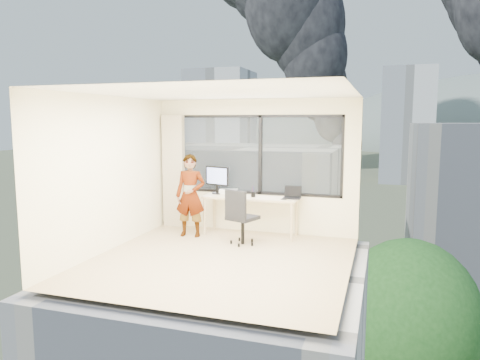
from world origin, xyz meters
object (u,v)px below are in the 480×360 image
at_px(monitor, 217,180).
at_px(game_console, 229,191).
at_px(laptop, 292,193).
at_px(handbag, 294,192).
at_px(desk, 250,216).
at_px(person, 190,196).
at_px(chair, 243,216).

distance_m(monitor, game_console, 0.32).
distance_m(laptop, handbag, 0.18).
xyz_separation_m(desk, monitor, (-0.72, 0.12, 0.65)).
bearing_deg(monitor, handbag, 20.66).
bearing_deg(person, monitor, 52.23).
bearing_deg(monitor, person, -103.07).
bearing_deg(game_console, laptop, -19.63).
distance_m(person, laptop, 1.91).
xyz_separation_m(chair, person, (-1.11, 0.24, 0.27)).
bearing_deg(game_console, chair, -67.77).
xyz_separation_m(chair, handbag, (0.74, 0.86, 0.33)).
xyz_separation_m(person, game_console, (0.53, 0.65, 0.01)).
xyz_separation_m(chair, monitor, (-0.78, 0.79, 0.52)).
xyz_separation_m(person, monitor, (0.33, 0.55, 0.24)).
bearing_deg(person, laptop, 6.87).
relative_size(chair, game_console, 2.97).
height_order(person, laptop, person).
height_order(monitor, laptop, monitor).
relative_size(desk, laptop, 5.30).
height_order(desk, person, person).
bearing_deg(chair, desk, 114.35).
xyz_separation_m(laptop, handbag, (0.00, 0.18, -0.01)).
distance_m(desk, game_console, 0.70).
bearing_deg(laptop, chair, -138.30).
height_order(chair, person, person).
height_order(person, monitor, person).
xyz_separation_m(desk, laptop, (0.80, 0.01, 0.48)).
relative_size(desk, chair, 1.77).
bearing_deg(person, handbag, 11.91).
relative_size(person, monitor, 2.83).
bearing_deg(laptop, handbag, 89.07).
xyz_separation_m(chair, laptop, (0.74, 0.69, 0.35)).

